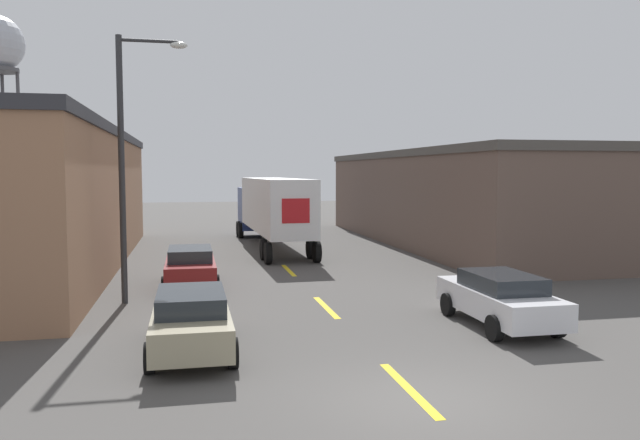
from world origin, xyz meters
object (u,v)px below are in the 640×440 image
object	(u,v)px
parked_car_left_near	(191,319)
parked_car_right_near	(499,298)
street_lamp	(129,152)
parked_car_left_far	(190,266)
semi_truck	(271,206)

from	to	relation	value
parked_car_left_near	parked_car_right_near	bearing A→B (deg)	5.60
street_lamp	parked_car_left_far	bearing A→B (deg)	52.18
parked_car_left_far	parked_car_left_near	bearing A→B (deg)	-90.00
semi_truck	parked_car_right_near	xyz separation A→B (m)	(3.87, -19.50, -1.56)
semi_truck	parked_car_left_far	bearing A→B (deg)	-112.71
parked_car_right_near	street_lamp	xyz separation A→B (m)	(-10.32, 5.32, 4.15)
parked_car_left_far	parked_car_right_near	world-z (taller)	same
semi_truck	parked_car_left_far	size ratio (longest dim) A/B	3.20
parked_car_left_near	parked_car_left_far	world-z (taller)	same
semi_truck	parked_car_right_near	bearing A→B (deg)	-80.28
parked_car_left_near	parked_car_left_far	xyz separation A→B (m)	(0.00, 8.58, 0.00)
parked_car_left_far	street_lamp	bearing A→B (deg)	-127.82
parked_car_left_near	street_lamp	world-z (taller)	street_lamp
parked_car_left_far	street_lamp	world-z (taller)	street_lamp
semi_truck	street_lamp	distance (m)	15.79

